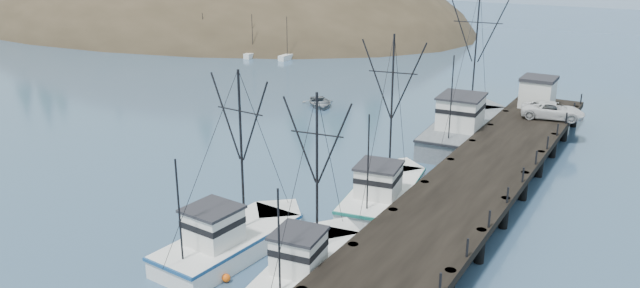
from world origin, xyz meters
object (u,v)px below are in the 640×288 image
object	(u,v)px
trawler_near	(310,264)
work_vessel	(465,127)
trawler_far	(384,192)
pickup_truck	(553,110)
motorboat	(320,106)
pier	(486,170)
pier_shed	(538,92)
trawler_mid	(233,239)

from	to	relation	value
trawler_near	work_vessel	xyz separation A→B (m)	(-0.36, 26.70, 0.41)
trawler_far	pickup_truck	xyz separation A→B (m)	(6.79, 19.77, 1.91)
trawler_far	motorboat	xyz separation A→B (m)	(-16.66, 19.78, -0.82)
trawler_far	work_vessel	bearing A→B (deg)	88.51
pier	work_vessel	distance (m)	11.67
work_vessel	pier_shed	distance (m)	8.84
trawler_near	pier_shed	bearing A→B (deg)	83.39
trawler_mid	pickup_truck	world-z (taller)	trawler_mid
trawler_far	motorboat	world-z (taller)	trawler_far
pier	trawler_near	xyz separation A→B (m)	(-4.52, -16.11, -0.87)
pickup_truck	trawler_far	bearing A→B (deg)	149.48
trawler_near	motorboat	world-z (taller)	trawler_near
pickup_truck	motorboat	size ratio (longest dim) A/B	1.10
trawler_mid	work_vessel	xyz separation A→B (m)	(4.86, 26.47, 0.41)
pier	trawler_mid	xyz separation A→B (m)	(-9.73, -15.87, -0.87)
trawler_far	pickup_truck	distance (m)	20.99
pier_shed	pickup_truck	xyz separation A→B (m)	(2.07, -3.49, -0.68)
trawler_mid	pier_shed	xyz separation A→B (m)	(9.17, 33.87, 2.60)
trawler_mid	pier_shed	size ratio (longest dim) A/B	3.37
trawler_far	motorboat	distance (m)	25.87
trawler_mid	motorboat	xyz separation A→B (m)	(-12.21, 30.39, -0.82)
trawler_far	pier_shed	bearing A→B (deg)	78.51
trawler_near	work_vessel	world-z (taller)	work_vessel
trawler_near	motorboat	size ratio (longest dim) A/B	2.11
pier	pier_shed	bearing A→B (deg)	91.80
trawler_far	pier_shed	size ratio (longest dim) A/B	3.61
pier	trawler_near	size ratio (longest dim) A/B	4.34
trawler_near	work_vessel	size ratio (longest dim) A/B	0.64
trawler_far	pier_shed	world-z (taller)	trawler_far
trawler_near	trawler_mid	distance (m)	5.22
trawler_near	trawler_mid	world-z (taller)	trawler_mid
motorboat	work_vessel	bearing A→B (deg)	-52.00
trawler_near	pier_shed	distance (m)	34.43
pier	pier_shed	world-z (taller)	pier_shed
pier	motorboat	xyz separation A→B (m)	(-21.95, 14.52, -1.69)
pier	pickup_truck	bearing A→B (deg)	84.10
trawler_mid	work_vessel	bearing A→B (deg)	79.60
pier	trawler_mid	bearing A→B (deg)	-121.53
motorboat	pier_shed	bearing A→B (deg)	-29.81
trawler_far	trawler_near	bearing A→B (deg)	-85.93
trawler_near	trawler_far	bearing A→B (deg)	94.07
pier	trawler_mid	world-z (taller)	trawler_mid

